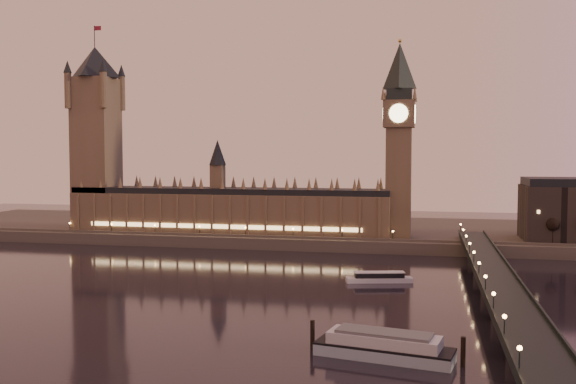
% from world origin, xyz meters
% --- Properties ---
extents(ground, '(700.00, 700.00, 0.00)m').
position_xyz_m(ground, '(0.00, 0.00, 0.00)').
color(ground, black).
rests_on(ground, ground).
extents(far_embankment, '(560.00, 130.00, 6.00)m').
position_xyz_m(far_embankment, '(30.00, 165.00, 3.00)').
color(far_embankment, '#423D35').
rests_on(far_embankment, ground).
extents(palace_of_westminster, '(180.00, 26.62, 52.00)m').
position_xyz_m(palace_of_westminster, '(-40.12, 120.99, 21.71)').
color(palace_of_westminster, brown).
rests_on(palace_of_westminster, ground).
extents(victoria_tower, '(31.68, 31.68, 118.00)m').
position_xyz_m(victoria_tower, '(-120.00, 121.00, 65.79)').
color(victoria_tower, brown).
rests_on(victoria_tower, ground).
extents(big_ben, '(17.68, 17.68, 104.00)m').
position_xyz_m(big_ben, '(53.99, 120.99, 63.95)').
color(big_ben, brown).
rests_on(big_ben, ground).
extents(westminster_bridge, '(13.20, 260.00, 15.30)m').
position_xyz_m(westminster_bridge, '(91.61, 0.00, 5.52)').
color(westminster_bridge, black).
rests_on(westminster_bridge, ground).
extents(bare_tree_0, '(6.55, 6.55, 13.33)m').
position_xyz_m(bare_tree_0, '(128.41, 109.00, 15.96)').
color(bare_tree_0, black).
rests_on(bare_tree_0, ground).
extents(cruise_boat_a, '(26.41, 11.78, 4.13)m').
position_xyz_m(cruise_boat_a, '(50.79, 29.53, 1.82)').
color(cruise_boat_a, silver).
rests_on(cruise_boat_a, ground).
extents(moored_barge, '(38.52, 15.78, 7.19)m').
position_xyz_m(moored_barge, '(58.73, -64.50, 3.03)').
color(moored_barge, '#95ADBD').
rests_on(moored_barge, ground).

